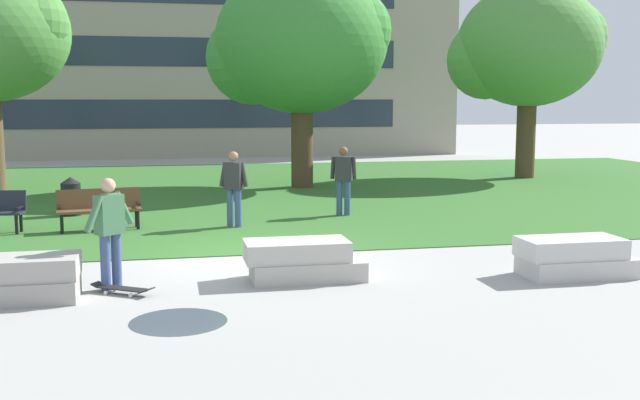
{
  "coord_description": "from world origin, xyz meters",
  "views": [
    {
      "loc": [
        -1.51,
        -13.61,
        2.86
      ],
      "look_at": [
        0.99,
        -1.4,
        1.2
      ],
      "focal_mm": 42.0,
      "sensor_mm": 36.0,
      "label": 1
    }
  ],
  "objects_px": {
    "trash_bin": "(71,196)",
    "person_bystander_near_lawn": "(343,177)",
    "concrete_block_right": "(574,258)",
    "person_bystander_far_lawn": "(234,185)",
    "park_bench_near_left": "(99,206)",
    "concrete_block_center": "(16,280)",
    "skateboard": "(123,288)",
    "concrete_block_left": "(302,261)",
    "person_skateboarder": "(110,227)"
  },
  "relations": [
    {
      "from": "concrete_block_left",
      "to": "park_bench_near_left",
      "type": "relative_size",
      "value": 1.02
    },
    {
      "from": "skateboard",
      "to": "person_bystander_far_lawn",
      "type": "bearing_deg",
      "value": 68.81
    },
    {
      "from": "person_skateboarder",
      "to": "skateboard",
      "type": "distance_m",
      "value": 0.95
    },
    {
      "from": "person_bystander_far_lawn",
      "to": "concrete_block_left",
      "type": "bearing_deg",
      "value": -83.02
    },
    {
      "from": "concrete_block_right",
      "to": "person_bystander_near_lawn",
      "type": "height_order",
      "value": "person_bystander_near_lawn"
    },
    {
      "from": "skateboard",
      "to": "trash_bin",
      "type": "bearing_deg",
      "value": 101.69
    },
    {
      "from": "park_bench_near_left",
      "to": "trash_bin",
      "type": "relative_size",
      "value": 1.93
    },
    {
      "from": "person_bystander_near_lawn",
      "to": "person_bystander_far_lawn",
      "type": "height_order",
      "value": "same"
    },
    {
      "from": "skateboard",
      "to": "park_bench_near_left",
      "type": "relative_size",
      "value": 0.52
    },
    {
      "from": "concrete_block_center",
      "to": "park_bench_near_left",
      "type": "bearing_deg",
      "value": 83.47
    },
    {
      "from": "park_bench_near_left",
      "to": "person_bystander_far_lawn",
      "type": "xyz_separation_m",
      "value": [
        2.95,
        -0.23,
        0.44
      ]
    },
    {
      "from": "concrete_block_right",
      "to": "skateboard",
      "type": "bearing_deg",
      "value": 177.63
    },
    {
      "from": "park_bench_near_left",
      "to": "person_bystander_far_lawn",
      "type": "distance_m",
      "value": 3.0
    },
    {
      "from": "person_skateboarder",
      "to": "concrete_block_right",
      "type": "bearing_deg",
      "value": -4.73
    },
    {
      "from": "park_bench_near_left",
      "to": "person_bystander_near_lawn",
      "type": "height_order",
      "value": "person_bystander_near_lawn"
    },
    {
      "from": "concrete_block_center",
      "to": "park_bench_near_left",
      "type": "height_order",
      "value": "park_bench_near_left"
    },
    {
      "from": "skateboard",
      "to": "person_bystander_near_lawn",
      "type": "bearing_deg",
      "value": 53.56
    },
    {
      "from": "concrete_block_left",
      "to": "person_skateboarder",
      "type": "bearing_deg",
      "value": -178.92
    },
    {
      "from": "person_bystander_near_lawn",
      "to": "person_bystander_far_lawn",
      "type": "relative_size",
      "value": 1.0
    },
    {
      "from": "person_bystander_near_lawn",
      "to": "person_bystander_far_lawn",
      "type": "xyz_separation_m",
      "value": [
        -2.82,
        -1.18,
        0.0
      ]
    },
    {
      "from": "skateboard",
      "to": "concrete_block_right",
      "type": "bearing_deg",
      "value": -2.37
    },
    {
      "from": "concrete_block_right",
      "to": "park_bench_near_left",
      "type": "height_order",
      "value": "park_bench_near_left"
    },
    {
      "from": "skateboard",
      "to": "trash_bin",
      "type": "distance_m",
      "value": 8.26
    },
    {
      "from": "park_bench_near_left",
      "to": "person_bystander_near_lawn",
      "type": "distance_m",
      "value": 5.87
    },
    {
      "from": "concrete_block_center",
      "to": "person_skateboarder",
      "type": "xyz_separation_m",
      "value": [
        1.3,
        0.39,
        0.66
      ]
    },
    {
      "from": "concrete_block_center",
      "to": "skateboard",
      "type": "bearing_deg",
      "value": 2.97
    },
    {
      "from": "concrete_block_left",
      "to": "person_bystander_near_lawn",
      "type": "xyz_separation_m",
      "value": [
        2.18,
        6.36,
        0.68
      ]
    },
    {
      "from": "person_bystander_far_lawn",
      "to": "person_skateboarder",
      "type": "bearing_deg",
      "value": -113.96
    },
    {
      "from": "park_bench_near_left",
      "to": "person_bystander_near_lawn",
      "type": "bearing_deg",
      "value": 9.37
    },
    {
      "from": "concrete_block_right",
      "to": "person_skateboarder",
      "type": "xyz_separation_m",
      "value": [
        -7.37,
        0.61,
        0.66
      ]
    },
    {
      "from": "concrete_block_left",
      "to": "skateboard",
      "type": "relative_size",
      "value": 1.97
    },
    {
      "from": "concrete_block_right",
      "to": "trash_bin",
      "type": "height_order",
      "value": "trash_bin"
    },
    {
      "from": "trash_bin",
      "to": "person_bystander_near_lawn",
      "type": "relative_size",
      "value": 0.56
    },
    {
      "from": "skateboard",
      "to": "person_skateboarder",
      "type": "bearing_deg",
      "value": 119.45
    },
    {
      "from": "concrete_block_left",
      "to": "person_skateboarder",
      "type": "height_order",
      "value": "person_skateboarder"
    },
    {
      "from": "person_skateboarder",
      "to": "person_bystander_near_lawn",
      "type": "bearing_deg",
      "value": 51.28
    },
    {
      "from": "park_bench_near_left",
      "to": "skateboard",
      "type": "bearing_deg",
      "value": -82.12
    },
    {
      "from": "person_skateboarder",
      "to": "skateboard",
      "type": "xyz_separation_m",
      "value": [
        0.18,
        -0.31,
        -0.88
      ]
    },
    {
      "from": "concrete_block_right",
      "to": "person_bystander_far_lawn",
      "type": "bearing_deg",
      "value": 130.71
    },
    {
      "from": "concrete_block_right",
      "to": "trash_bin",
      "type": "distance_m",
      "value": 12.2
    },
    {
      "from": "concrete_block_left",
      "to": "concrete_block_right",
      "type": "bearing_deg",
      "value": -8.6
    },
    {
      "from": "person_skateboarder",
      "to": "person_bystander_far_lawn",
      "type": "height_order",
      "value": "person_bystander_far_lawn"
    },
    {
      "from": "skateboard",
      "to": "person_bystander_far_lawn",
      "type": "height_order",
      "value": "person_bystander_far_lawn"
    },
    {
      "from": "person_skateboarder",
      "to": "person_bystander_far_lawn",
      "type": "bearing_deg",
      "value": 66.04
    },
    {
      "from": "concrete_block_right",
      "to": "trash_bin",
      "type": "xyz_separation_m",
      "value": [
        -8.86,
        8.38,
        0.2
      ]
    },
    {
      "from": "park_bench_near_left",
      "to": "person_skateboarder",
      "type": "bearing_deg",
      "value": -83.49
    },
    {
      "from": "concrete_block_right",
      "to": "park_bench_near_left",
      "type": "xyz_separation_m",
      "value": [
        -7.99,
        6.08,
        0.23
      ]
    },
    {
      "from": "park_bench_near_left",
      "to": "trash_bin",
      "type": "distance_m",
      "value": 2.46
    },
    {
      "from": "trash_bin",
      "to": "person_bystander_far_lawn",
      "type": "xyz_separation_m",
      "value": [
        3.83,
        -2.52,
        0.48
      ]
    },
    {
      "from": "concrete_block_right",
      "to": "trash_bin",
      "type": "relative_size",
      "value": 1.93
    }
  ]
}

